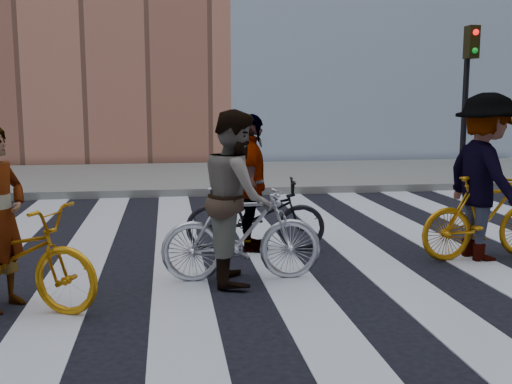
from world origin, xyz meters
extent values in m
plane|color=black|center=(0.00, 0.00, 0.00)|extent=(100.00, 100.00, 0.00)
cube|color=gray|center=(0.00, 7.50, 0.07)|extent=(100.00, 5.00, 0.15)
cube|color=silver|center=(-2.75, 0.00, 0.01)|extent=(0.55, 10.00, 0.01)
cube|color=silver|center=(-1.65, 0.00, 0.01)|extent=(0.55, 10.00, 0.01)
cube|color=silver|center=(-0.55, 0.00, 0.01)|extent=(0.55, 10.00, 0.01)
cube|color=silver|center=(0.55, 0.00, 0.01)|extent=(0.55, 10.00, 0.01)
cube|color=silver|center=(1.65, 0.00, 0.01)|extent=(0.55, 10.00, 0.01)
cylinder|color=black|center=(4.40, 5.40, 1.60)|extent=(0.12, 0.12, 3.20)
cube|color=black|center=(4.40, 5.25, 3.00)|extent=(0.22, 0.28, 0.65)
sphere|color=red|center=(4.40, 5.10, 3.18)|extent=(0.12, 0.12, 0.12)
sphere|color=#0CCC26|center=(4.40, 5.10, 2.82)|extent=(0.12, 0.12, 0.12)
imported|color=orange|center=(-3.16, -1.05, 0.47)|extent=(1.88, 1.31, 0.94)
imported|color=silver|center=(-1.02, -0.53, 0.49)|extent=(1.64, 0.51, 0.98)
imported|color=#CA7D0B|center=(1.87, -0.09, 0.49)|extent=(1.66, 0.60, 0.97)
imported|color=black|center=(-0.71, 0.66, 0.44)|extent=(1.75, 0.79, 0.89)
imported|color=slate|center=(-1.07, -0.53, 0.87)|extent=(0.68, 0.86, 1.73)
imported|color=slate|center=(1.82, -0.09, 0.95)|extent=(0.82, 1.29, 1.91)
imported|color=slate|center=(-0.76, 0.66, 0.83)|extent=(0.52, 1.02, 1.67)
camera|label=1|loc=(-1.75, -6.40, 1.81)|focal=42.00mm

